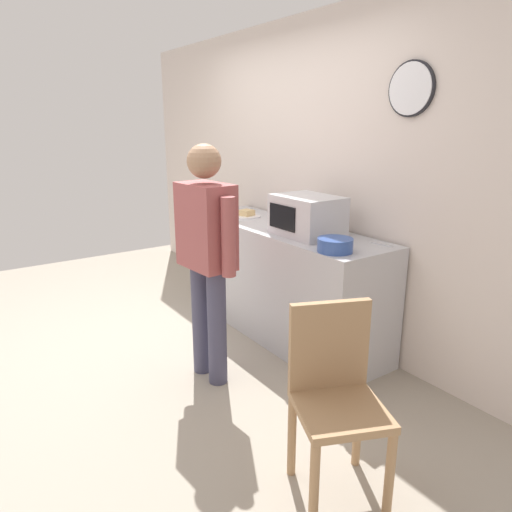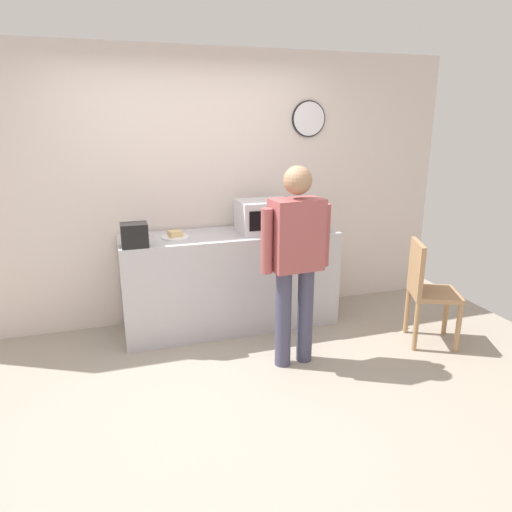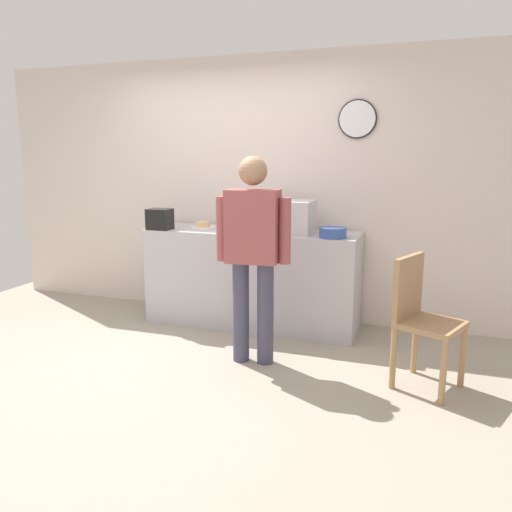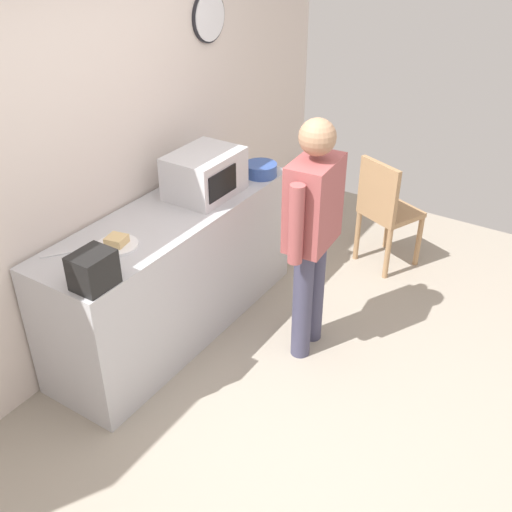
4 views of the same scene
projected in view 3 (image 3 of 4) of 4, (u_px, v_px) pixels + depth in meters
name	position (u px, v px, depth m)	size (l,w,h in m)	color
ground_plane	(166.00, 368.00, 3.89)	(6.00, 6.00, 0.00)	#9E9384
back_wall	(238.00, 188.00, 5.12)	(5.40, 0.13, 2.60)	silver
kitchen_counter	(253.00, 278.00, 4.84)	(2.03, 0.62, 0.93)	#B7B7BC
microwave	(286.00, 217.00, 4.58)	(0.50, 0.39, 0.30)	silver
sandwich_plate	(203.00, 226.00, 4.89)	(0.25, 0.25, 0.07)	white
salad_bowl	(333.00, 233.00, 4.32)	(0.24, 0.24, 0.09)	#33519E
toaster	(160.00, 219.00, 4.81)	(0.22, 0.18, 0.20)	black
fork_utensil	(189.00, 224.00, 5.19)	(0.17, 0.02, 0.01)	silver
spoon_utensil	(346.00, 231.00, 4.68)	(0.17, 0.02, 0.01)	silver
person_standing	(253.00, 245.00, 3.83)	(0.59, 0.27, 1.63)	#414059
wooden_chair	(420.00, 315.00, 3.51)	(0.52, 0.52, 0.94)	#A87F56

